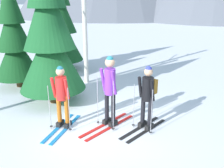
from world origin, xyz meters
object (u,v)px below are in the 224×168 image
at_px(birch_tree_tall, 84,14).
at_px(skier_in_red, 62,95).
at_px(pine_tree_far, 49,31).
at_px(skier_in_purple, 110,88).
at_px(skier_in_black, 148,94).
at_px(pine_tree_near, 14,38).
at_px(pine_tree_mid, 59,21).

bearing_deg(birch_tree_tall, skier_in_red, -72.37).
bearing_deg(skier_in_red, pine_tree_far, 131.38).
bearing_deg(skier_in_red, birch_tree_tall, 107.63).
relative_size(skier_in_purple, skier_in_black, 1.12).
distance_m(pine_tree_near, pine_tree_far, 2.31).
distance_m(skier_in_purple, birch_tree_tall, 4.03).
relative_size(skier_in_purple, pine_tree_far, 0.38).
xyz_separation_m(skier_in_purple, pine_tree_far, (-2.25, 0.80, 1.22)).
bearing_deg(pine_tree_near, pine_tree_far, -20.64).
bearing_deg(pine_tree_far, skier_in_black, -10.68).
height_order(skier_in_red, pine_tree_mid, pine_tree_mid).
height_order(skier_in_black, pine_tree_mid, pine_tree_mid).
height_order(skier_in_purple, pine_tree_far, pine_tree_far).
distance_m(skier_in_red, pine_tree_far, 2.24).
bearing_deg(skier_in_black, skier_in_red, -160.17).
bearing_deg(pine_tree_far, birch_tree_tall, 88.40).
xyz_separation_m(skier_in_black, pine_tree_near, (-5.31, 1.40, 0.91)).
xyz_separation_m(pine_tree_near, pine_tree_mid, (0.19, 2.69, 0.42)).
distance_m(skier_in_purple, skier_in_black, 0.96).
relative_size(pine_tree_near, birch_tree_tall, 0.77).
height_order(skier_in_red, pine_tree_near, pine_tree_near).
relative_size(skier_in_red, skier_in_black, 0.99).
bearing_deg(pine_tree_mid, skier_in_black, -38.62).
relative_size(pine_tree_far, birch_tree_tall, 0.94).
height_order(pine_tree_near, pine_tree_mid, pine_tree_mid).
bearing_deg(skier_in_purple, birch_tree_tall, 126.51).
relative_size(pine_tree_near, pine_tree_mid, 0.81).
distance_m(pine_tree_near, pine_tree_mid, 2.73).
bearing_deg(skier_in_purple, skier_in_red, -154.24).
bearing_deg(birch_tree_tall, skier_in_black, -41.48).
bearing_deg(pine_tree_near, birch_tree_tall, 31.96).
distance_m(skier_in_red, skier_in_black, 2.14).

